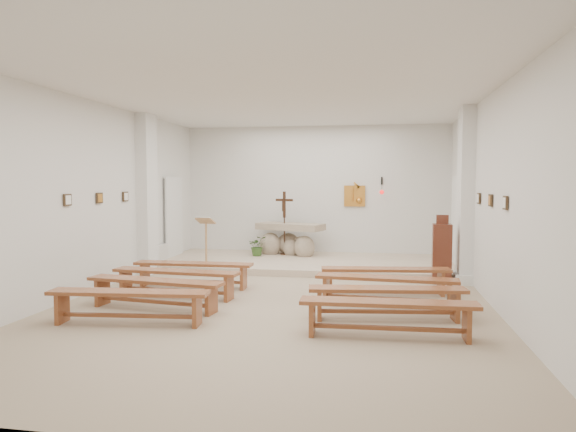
% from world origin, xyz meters
% --- Properties ---
extents(ground, '(7.00, 10.00, 0.00)m').
position_xyz_m(ground, '(0.00, 0.00, 0.00)').
color(ground, tan).
rests_on(ground, ground).
extents(wall_left, '(0.02, 10.00, 3.50)m').
position_xyz_m(wall_left, '(-3.49, 0.00, 1.75)').
color(wall_left, silver).
rests_on(wall_left, ground).
extents(wall_right, '(0.02, 10.00, 3.50)m').
position_xyz_m(wall_right, '(3.49, 0.00, 1.75)').
color(wall_right, silver).
rests_on(wall_right, ground).
extents(wall_back, '(7.00, 0.02, 3.50)m').
position_xyz_m(wall_back, '(0.00, 4.99, 1.75)').
color(wall_back, silver).
rests_on(wall_back, ground).
extents(ceiling, '(7.00, 10.00, 0.02)m').
position_xyz_m(ceiling, '(0.00, 0.00, 3.49)').
color(ceiling, silver).
rests_on(ceiling, wall_back).
extents(sanctuary_platform, '(6.98, 3.00, 0.15)m').
position_xyz_m(sanctuary_platform, '(0.00, 3.50, 0.07)').
color(sanctuary_platform, beige).
rests_on(sanctuary_platform, ground).
extents(pilaster_left, '(0.26, 0.55, 3.50)m').
position_xyz_m(pilaster_left, '(-3.37, 2.00, 1.75)').
color(pilaster_left, white).
rests_on(pilaster_left, ground).
extents(pilaster_right, '(0.26, 0.55, 3.50)m').
position_xyz_m(pilaster_right, '(3.37, 2.00, 1.75)').
color(pilaster_right, white).
rests_on(pilaster_right, ground).
extents(gold_wall_relief, '(0.55, 0.04, 0.55)m').
position_xyz_m(gold_wall_relief, '(1.05, 4.96, 1.65)').
color(gold_wall_relief, orange).
rests_on(gold_wall_relief, wall_back).
extents(sanctuary_lamp, '(0.11, 0.36, 0.44)m').
position_xyz_m(sanctuary_lamp, '(1.75, 4.71, 1.81)').
color(sanctuary_lamp, black).
rests_on(sanctuary_lamp, wall_back).
extents(station_frame_left_front, '(0.03, 0.20, 0.20)m').
position_xyz_m(station_frame_left_front, '(-3.47, -0.80, 1.72)').
color(station_frame_left_front, '#3D2C1B').
rests_on(station_frame_left_front, wall_left).
extents(station_frame_left_mid, '(0.03, 0.20, 0.20)m').
position_xyz_m(station_frame_left_mid, '(-3.47, 0.20, 1.72)').
color(station_frame_left_mid, '#3D2C1B').
rests_on(station_frame_left_mid, wall_left).
extents(station_frame_left_rear, '(0.03, 0.20, 0.20)m').
position_xyz_m(station_frame_left_rear, '(-3.47, 1.20, 1.72)').
color(station_frame_left_rear, '#3D2C1B').
rests_on(station_frame_left_rear, wall_left).
extents(station_frame_right_front, '(0.03, 0.20, 0.20)m').
position_xyz_m(station_frame_right_front, '(3.47, -0.80, 1.72)').
color(station_frame_right_front, '#3D2C1B').
rests_on(station_frame_right_front, wall_right).
extents(station_frame_right_mid, '(0.03, 0.20, 0.20)m').
position_xyz_m(station_frame_right_mid, '(3.47, 0.20, 1.72)').
color(station_frame_right_mid, '#3D2C1B').
rests_on(station_frame_right_mid, wall_right).
extents(station_frame_right_rear, '(0.03, 0.20, 0.20)m').
position_xyz_m(station_frame_right_rear, '(3.47, 1.20, 1.72)').
color(station_frame_right_rear, '#3D2C1B').
rests_on(station_frame_right_rear, wall_right).
extents(radiator_left, '(0.10, 0.85, 0.52)m').
position_xyz_m(radiator_left, '(-3.43, 2.70, 0.27)').
color(radiator_left, silver).
rests_on(radiator_left, ground).
extents(radiator_right, '(0.10, 0.85, 0.52)m').
position_xyz_m(radiator_right, '(3.43, 2.70, 0.27)').
color(radiator_right, silver).
rests_on(radiator_right, ground).
extents(altar, '(1.84, 1.15, 0.89)m').
position_xyz_m(altar, '(-0.58, 4.33, 0.49)').
color(altar, tan).
rests_on(altar, sanctuary_platform).
extents(lectern, '(0.42, 0.37, 1.10)m').
position_xyz_m(lectern, '(-2.17, 2.42, 0.69)').
color(lectern, tan).
rests_on(lectern, sanctuary_platform).
extents(crucifix_stand, '(0.48, 0.21, 1.62)m').
position_xyz_m(crucifix_stand, '(-0.71, 4.29, 1.09)').
color(crucifix_stand, '#372111').
rests_on(crucifix_stand, sanctuary_platform).
extents(potted_plant, '(0.57, 0.54, 0.51)m').
position_xyz_m(potted_plant, '(-1.33, 3.93, 0.40)').
color(potted_plant, '#345823').
rests_on(potted_plant, sanctuary_platform).
extents(donation_pedestal, '(0.38, 0.38, 1.37)m').
position_xyz_m(donation_pedestal, '(2.92, 1.90, 0.60)').
color(donation_pedestal, '#612C1B').
rests_on(donation_pedestal, ground).
extents(bench_left_front, '(2.29, 0.39, 0.48)m').
position_xyz_m(bench_left_front, '(-1.81, 0.63, 0.36)').
color(bench_left_front, brown).
rests_on(bench_left_front, ground).
extents(bench_right_front, '(2.31, 0.64, 0.48)m').
position_xyz_m(bench_right_front, '(1.81, 0.63, 0.36)').
color(bench_right_front, brown).
rests_on(bench_right_front, ground).
extents(bench_left_second, '(2.31, 0.54, 0.48)m').
position_xyz_m(bench_left_second, '(-1.81, -0.23, 0.36)').
color(bench_left_second, brown).
rests_on(bench_left_second, ground).
extents(bench_right_second, '(2.30, 0.54, 0.48)m').
position_xyz_m(bench_right_second, '(1.81, -0.23, 0.36)').
color(bench_right_second, brown).
rests_on(bench_right_second, ground).
extents(bench_left_third, '(2.31, 0.66, 0.48)m').
position_xyz_m(bench_left_third, '(-1.81, -1.09, 0.36)').
color(bench_left_third, brown).
rests_on(bench_left_third, ground).
extents(bench_right_third, '(2.31, 0.65, 0.48)m').
position_xyz_m(bench_right_third, '(1.81, -1.09, 0.36)').
color(bench_right_third, brown).
rests_on(bench_right_third, ground).
extents(bench_left_fourth, '(2.31, 0.58, 0.48)m').
position_xyz_m(bench_left_fourth, '(-1.81, -1.95, 0.36)').
color(bench_left_fourth, brown).
rests_on(bench_left_fourth, ground).
extents(bench_right_fourth, '(2.30, 0.44, 0.48)m').
position_xyz_m(bench_right_fourth, '(1.81, -1.95, 0.36)').
color(bench_right_fourth, brown).
rests_on(bench_right_fourth, ground).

